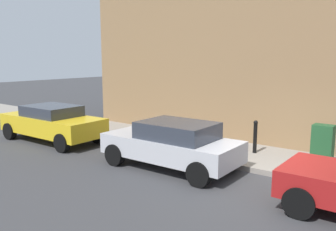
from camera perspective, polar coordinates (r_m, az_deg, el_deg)
name	(u,v)px	position (r m, az deg, el deg)	size (l,w,h in m)	color
ground	(262,184)	(9.25, 15.02, -10.68)	(80.00, 80.00, 0.00)	#38383A
sidewalk	(136,135)	(13.93, -5.19, -3.24)	(2.58, 30.00, 0.15)	gray
corner_building	(243,25)	(15.92, 12.06, 14.24)	(6.15, 11.30, 9.02)	olive
car_silver	(172,144)	(9.93, 0.68, -4.59)	(1.84, 3.99, 1.36)	#B7B7BC
car_yellow	(52,122)	(13.81, -18.32, -1.06)	(1.89, 4.32, 1.35)	gold
utility_cabinet	(322,147)	(10.64, 23.82, -4.68)	(0.46, 0.61, 1.15)	#1E4C28
bollard_near_cabinet	(255,136)	(11.33, 14.00, -3.18)	(0.14, 0.14, 1.04)	black
bollard_far_kerb	(181,134)	(11.21, 2.17, -3.03)	(0.14, 0.14, 1.04)	black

